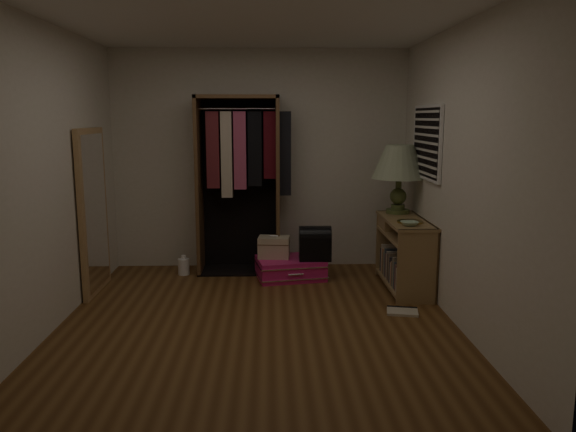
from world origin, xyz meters
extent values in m
plane|color=brown|center=(0.00, 0.00, 0.00)|extent=(4.00, 4.00, 0.00)
cube|color=silver|center=(0.00, 2.00, 1.30)|extent=(3.50, 0.02, 2.60)
cube|color=silver|center=(0.00, -2.00, 1.30)|extent=(3.50, 0.02, 2.60)
cube|color=silver|center=(1.75, 0.00, 1.30)|extent=(0.02, 4.00, 2.60)
cube|color=silver|center=(-1.75, 0.00, 1.30)|extent=(0.02, 4.00, 2.60)
cube|color=white|center=(0.00, 0.00, 2.60)|extent=(3.50, 4.00, 0.01)
cube|color=white|center=(1.73, 1.00, 1.55)|extent=(0.03, 0.96, 0.76)
cube|color=black|center=(1.73, 1.00, 1.55)|extent=(0.03, 0.90, 0.70)
cube|color=white|center=(1.71, 1.00, 1.24)|extent=(0.01, 0.88, 0.02)
cube|color=white|center=(1.71, 1.00, 1.32)|extent=(0.01, 0.88, 0.02)
cube|color=white|center=(1.71, 1.00, 1.39)|extent=(0.01, 0.88, 0.02)
cube|color=white|center=(1.71, 1.00, 1.47)|extent=(0.01, 0.88, 0.02)
cube|color=white|center=(1.71, 1.00, 1.55)|extent=(0.01, 0.88, 0.02)
cube|color=white|center=(1.71, 1.00, 1.63)|extent=(0.01, 0.88, 0.02)
cube|color=white|center=(1.71, 1.00, 1.71)|extent=(0.01, 0.88, 0.02)
cube|color=white|center=(1.71, 1.00, 1.78)|extent=(0.01, 0.88, 0.02)
cube|color=white|center=(1.71, 1.00, 1.86)|extent=(0.01, 0.88, 0.02)
cube|color=#9A774A|center=(1.54, 0.46, 0.38)|extent=(0.40, 0.03, 0.75)
cube|color=#9A774A|center=(1.54, 1.54, 0.38)|extent=(0.40, 0.03, 0.75)
cube|color=#9A774A|center=(1.54, 1.00, 0.06)|extent=(0.40, 1.04, 0.03)
cube|color=#9A774A|center=(1.54, 1.00, 0.57)|extent=(0.40, 1.04, 0.03)
cube|color=#9A774A|center=(1.54, 1.00, 0.73)|extent=(0.42, 1.12, 0.03)
cube|color=brown|center=(1.73, 1.00, 0.38)|extent=(0.02, 1.10, 0.75)
cube|color=#9A774A|center=(1.53, 1.33, 0.65)|extent=(0.36, 0.38, 0.13)
cube|color=gray|center=(1.46, 0.53, 0.21)|extent=(0.19, 0.04, 0.28)
cube|color=#4C3833|center=(1.45, 0.57, 0.21)|extent=(0.15, 0.03, 0.26)
cube|color=#B7AD99|center=(1.45, 0.62, 0.20)|extent=(0.15, 0.04, 0.25)
cube|color=brown|center=(1.47, 0.68, 0.21)|extent=(0.20, 0.05, 0.27)
cube|color=#3F4C59|center=(1.45, 0.73, 0.21)|extent=(0.16, 0.04, 0.28)
cube|color=gray|center=(1.45, 0.78, 0.23)|extent=(0.15, 0.04, 0.32)
cube|color=#59594C|center=(1.46, 0.82, 0.22)|extent=(0.18, 0.03, 0.30)
cube|color=#B2724C|center=(1.48, 0.86, 0.20)|extent=(0.21, 0.04, 0.25)
cube|color=beige|center=(1.45, 0.91, 0.19)|extent=(0.16, 0.03, 0.23)
cube|color=#332D38|center=(1.46, 0.95, 0.21)|extent=(0.19, 0.03, 0.27)
cube|color=gray|center=(1.45, 0.99, 0.23)|extent=(0.16, 0.03, 0.31)
cube|color=#4C3833|center=(1.47, 1.04, 0.22)|extent=(0.21, 0.05, 0.29)
cube|color=#B7AD99|center=(1.48, 1.09, 0.23)|extent=(0.22, 0.04, 0.30)
cube|color=brown|center=(1.46, 1.15, 0.21)|extent=(0.19, 0.04, 0.27)
cube|color=#3F4C59|center=(1.45, 1.19, 0.23)|extent=(0.16, 0.03, 0.31)
cube|color=gray|center=(1.48, 1.24, 0.23)|extent=(0.21, 0.03, 0.31)
cube|color=#59594C|center=(1.47, 1.28, 0.20)|extent=(0.20, 0.03, 0.25)
cube|color=#B2724C|center=(1.48, 1.33, 0.21)|extent=(0.22, 0.04, 0.28)
cube|color=beige|center=(1.45, 1.37, 0.23)|extent=(0.15, 0.04, 0.32)
cube|color=#332D38|center=(1.48, 1.42, 0.21)|extent=(0.21, 0.04, 0.26)
cube|color=brown|center=(-0.70, 1.74, 1.02)|extent=(0.04, 0.50, 2.05)
cube|color=brown|center=(0.20, 1.74, 1.02)|extent=(0.04, 0.50, 2.05)
cube|color=brown|center=(-0.25, 1.74, 2.03)|extent=(0.95, 0.50, 0.04)
cube|color=black|center=(-0.25, 1.98, 1.02)|extent=(0.95, 0.02, 2.05)
cube|color=black|center=(-0.25, 1.74, 0.01)|extent=(0.95, 0.50, 0.02)
cylinder|color=silver|center=(-0.25, 1.74, 1.90)|extent=(0.87, 0.02, 0.02)
cube|color=maroon|center=(-0.53, 1.72, 1.44)|extent=(0.15, 0.13, 0.87)
cube|color=beige|center=(-0.38, 1.72, 1.38)|extent=(0.13, 0.15, 0.98)
cube|color=#BF4C72|center=(-0.22, 1.72, 1.43)|extent=(0.14, 0.14, 0.88)
cube|color=black|center=(-0.05, 1.72, 1.45)|extent=(0.16, 0.15, 0.84)
cube|color=#590F19|center=(0.12, 1.72, 1.49)|extent=(0.16, 0.10, 0.76)
cube|color=black|center=(0.29, 1.72, 1.39)|extent=(0.14, 0.15, 0.95)
cube|color=tan|center=(-1.71, 1.00, 0.85)|extent=(0.05, 0.80, 1.70)
cube|color=white|center=(-1.68, 1.00, 0.85)|extent=(0.01, 0.68, 1.58)
cube|color=#E01B72|center=(0.34, 1.42, 0.12)|extent=(0.82, 0.65, 0.23)
cube|color=silver|center=(0.34, 1.42, 0.05)|extent=(0.84, 0.67, 0.01)
cube|color=silver|center=(0.34, 1.42, 0.18)|extent=(0.84, 0.67, 0.01)
cylinder|color=silver|center=(0.39, 1.15, 0.12)|extent=(0.17, 0.05, 0.02)
cube|color=#BFB091|center=(0.16, 1.46, 0.35)|extent=(0.37, 0.27, 0.24)
cube|color=brown|center=(0.16, 1.46, 0.40)|extent=(0.38, 0.28, 0.01)
cylinder|color=silver|center=(0.16, 1.46, 0.48)|extent=(0.10, 0.03, 0.02)
cube|color=black|center=(0.61, 1.34, 0.37)|extent=(0.36, 0.23, 0.27)
cylinder|color=black|center=(0.61, 1.34, 0.50)|extent=(0.36, 0.23, 0.23)
cylinder|color=#47572A|center=(1.54, 1.38, 0.77)|extent=(0.28, 0.28, 0.04)
cylinder|color=#47572A|center=(1.54, 1.38, 0.82)|extent=(0.16, 0.16, 0.05)
sphere|color=#47572A|center=(1.54, 1.38, 0.94)|extent=(0.20, 0.20, 0.18)
cylinder|color=#47572A|center=(1.54, 1.38, 1.09)|extent=(0.07, 0.07, 0.11)
cone|color=beige|center=(1.54, 1.38, 1.32)|extent=(0.66, 0.66, 0.37)
cone|color=white|center=(1.54, 1.38, 1.32)|extent=(0.59, 0.59, 0.35)
cylinder|color=olive|center=(1.54, 0.81, 0.76)|extent=(0.30, 0.30, 0.02)
imported|color=#AAC9A7|center=(1.49, 0.64, 0.77)|extent=(0.19, 0.19, 0.04)
cylinder|color=white|center=(-0.89, 1.60, 0.09)|extent=(0.14, 0.14, 0.19)
cylinder|color=white|center=(-0.89, 1.60, 0.21)|extent=(0.06, 0.06, 0.04)
cube|color=beige|center=(1.35, 0.23, 0.01)|extent=(0.32, 0.28, 0.02)
cube|color=black|center=(1.37, 0.33, 0.01)|extent=(0.29, 0.09, 0.03)
camera|label=1|loc=(0.11, -4.75, 1.81)|focal=35.00mm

